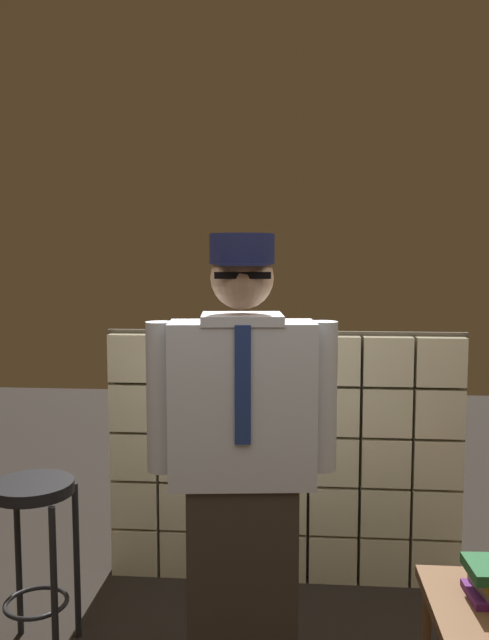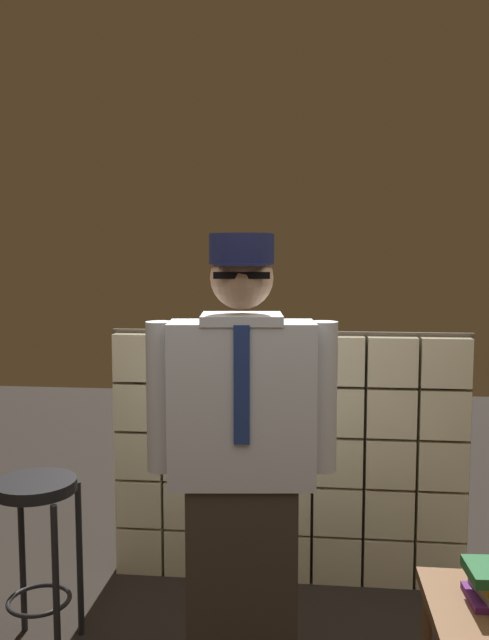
% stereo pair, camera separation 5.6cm
% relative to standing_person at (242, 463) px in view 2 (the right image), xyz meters
% --- Properties ---
extents(glass_block_wall, '(1.84, 0.10, 1.32)m').
position_rel_standing_person_xyz_m(glass_block_wall, '(0.13, 0.94, -0.28)').
color(glass_block_wall, beige).
rests_on(glass_block_wall, ground).
extents(standing_person, '(0.71, 0.32, 1.76)m').
position_rel_standing_person_xyz_m(standing_person, '(0.00, 0.00, 0.00)').
color(standing_person, '#382D23').
rests_on(standing_person, ground).
extents(bar_stool, '(0.34, 0.34, 0.75)m').
position_rel_standing_person_xyz_m(bar_stool, '(-0.89, 0.20, -0.36)').
color(bar_stool, black).
rests_on(bar_stool, ground).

